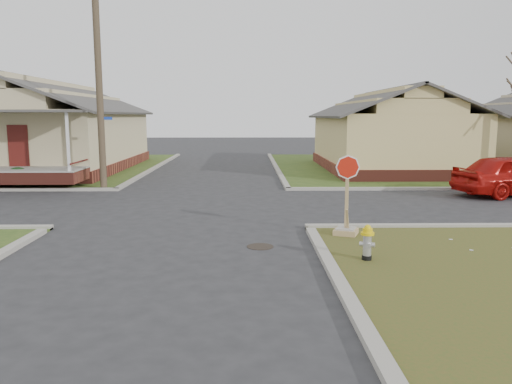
{
  "coord_description": "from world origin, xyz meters",
  "views": [
    {
      "loc": [
        1.91,
        -12.11,
        3.11
      ],
      "look_at": [
        2.12,
        1.0,
        1.1
      ],
      "focal_mm": 35.0,
      "sensor_mm": 36.0,
      "label": 1
    }
  ],
  "objects": [
    {
      "name": "curbs",
      "position": [
        0.0,
        5.0,
        0.0
      ],
      "size": [
        80.0,
        40.0,
        0.12
      ],
      "primitive_type": null,
      "color": "#9E9A8F",
      "rests_on": "ground"
    },
    {
      "name": "corner_house",
      "position": [
        -10.0,
        16.68,
        2.28
      ],
      "size": [
        10.1,
        15.5,
        5.3
      ],
      "color": "maroon",
      "rests_on": "ground"
    },
    {
      "name": "verge_far_left",
      "position": [
        -13.0,
        18.0,
        0.03
      ],
      "size": [
        19.0,
        19.0,
        0.05
      ],
      "primitive_type": "cube",
      "color": "#304A1A",
      "rests_on": "ground"
    },
    {
      "name": "ground",
      "position": [
        0.0,
        0.0,
        0.0
      ],
      "size": [
        120.0,
        120.0,
        0.0
      ],
      "primitive_type": "plane",
      "color": "#28282B",
      "rests_on": "ground"
    },
    {
      "name": "side_house_yellow",
      "position": [
        10.0,
        16.5,
        2.19
      ],
      "size": [
        7.6,
        11.6,
        4.7
      ],
      "color": "maroon",
      "rests_on": "ground"
    },
    {
      "name": "stop_sign",
      "position": [
        4.46,
        0.53,
        0.5
      ],
      "size": [
        0.59,
        0.58,
        2.08
      ],
      "rotation": [
        0.0,
        0.0,
        -0.38
      ],
      "color": "#9F8856",
      "rests_on": "ground"
    },
    {
      "name": "hedge_right",
      "position": [
        -7.99,
        9.35,
        0.52
      ],
      "size": [
        1.23,
        1.01,
        0.94
      ],
      "primitive_type": "ellipsoid",
      "color": "#143714",
      "rests_on": "verge_far_left"
    },
    {
      "name": "fire_hydrant",
      "position": [
        4.46,
        -1.78,
        0.47
      ],
      "size": [
        0.29,
        0.29,
        0.77
      ],
      "rotation": [
        0.0,
        0.0,
        -0.37
      ],
      "color": "black",
      "rests_on": "ground"
    },
    {
      "name": "manhole",
      "position": [
        2.2,
        -0.5,
        0.01
      ],
      "size": [
        0.64,
        0.64,
        0.01
      ],
      "primitive_type": "cylinder",
      "color": "black",
      "rests_on": "ground"
    },
    {
      "name": "utility_pole",
      "position": [
        -4.2,
        8.9,
        4.66
      ],
      "size": [
        1.8,
        0.28,
        9.0
      ],
      "color": "#403325",
      "rests_on": "ground"
    }
  ]
}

